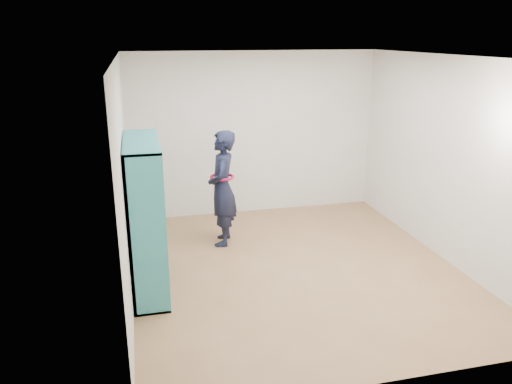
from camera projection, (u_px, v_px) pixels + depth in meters
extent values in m
plane|color=olive|center=(295.00, 268.00, 6.33)|extent=(4.50, 4.50, 0.00)
plane|color=white|center=(301.00, 57.00, 5.54)|extent=(4.50, 4.50, 0.00)
cube|color=beige|center=(125.00, 181.00, 5.48)|extent=(0.02, 4.50, 2.60)
cube|color=beige|center=(447.00, 160.00, 6.38)|extent=(0.02, 4.50, 2.60)
cube|color=beige|center=(254.00, 134.00, 8.02)|extent=(4.00, 0.02, 2.60)
cube|color=beige|center=(388.00, 243.00, 3.85)|extent=(4.00, 0.02, 2.60)
cube|color=teal|center=(148.00, 238.00, 5.02)|extent=(0.38, 0.03, 1.75)
cube|color=teal|center=(144.00, 199.00, 6.21)|extent=(0.38, 0.03, 1.75)
cube|color=teal|center=(151.00, 285.00, 5.88)|extent=(0.38, 1.31, 0.03)
cube|color=teal|center=(141.00, 142.00, 5.36)|extent=(0.38, 1.31, 0.03)
cube|color=teal|center=(130.00, 218.00, 5.58)|extent=(0.03, 1.31, 1.75)
cube|color=teal|center=(147.00, 223.00, 5.42)|extent=(0.36, 0.03, 1.69)
cube|color=teal|center=(145.00, 211.00, 5.81)|extent=(0.36, 0.03, 1.69)
cube|color=teal|center=(148.00, 251.00, 5.75)|extent=(0.36, 1.26, 0.03)
cube|color=teal|center=(146.00, 217.00, 5.62)|extent=(0.36, 1.26, 0.03)
cube|color=teal|center=(143.00, 181.00, 5.49)|extent=(0.36, 1.26, 0.03)
cube|color=beige|center=(154.00, 297.00, 5.47)|extent=(0.24, 0.15, 0.09)
cube|color=black|center=(152.00, 255.00, 5.25)|extent=(0.20, 0.17, 0.31)
cube|color=maroon|center=(150.00, 219.00, 5.13)|extent=(0.20, 0.17, 0.27)
cube|color=silver|center=(146.00, 188.00, 5.09)|extent=(0.24, 0.15, 0.06)
cube|color=navy|center=(153.00, 276.00, 5.78)|extent=(0.20, 0.17, 0.23)
cube|color=brown|center=(151.00, 239.00, 5.64)|extent=(0.20, 0.17, 0.32)
cube|color=#BFB28C|center=(148.00, 213.00, 5.60)|extent=(0.24, 0.15, 0.06)
cube|color=#26594C|center=(146.00, 167.00, 5.38)|extent=(0.20, 0.17, 0.32)
cube|color=beige|center=(152.00, 259.00, 6.16)|extent=(0.20, 0.17, 0.29)
cube|color=black|center=(149.00, 233.00, 6.12)|extent=(0.24, 0.15, 0.09)
cube|color=maroon|center=(147.00, 195.00, 5.91)|extent=(0.20, 0.17, 0.27)
cube|color=silver|center=(145.00, 162.00, 5.79)|extent=(0.20, 0.17, 0.22)
imported|color=black|center=(222.00, 188.00, 6.87)|extent=(0.52, 0.66, 1.61)
torus|color=#B30D3C|center=(222.00, 177.00, 6.82)|extent=(0.40, 0.40, 0.04)
cube|color=silver|center=(212.00, 179.00, 6.91)|extent=(0.03, 0.10, 0.14)
cube|color=black|center=(212.00, 179.00, 6.91)|extent=(0.03, 0.10, 0.13)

